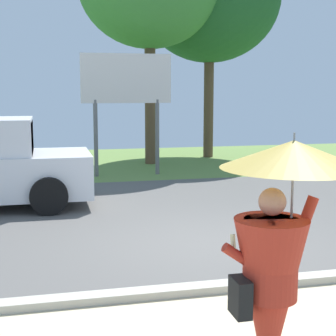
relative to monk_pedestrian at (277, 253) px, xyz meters
The scene contains 3 objects.
ground_plane 7.21m from the monk_pedestrian, 84.44° to the left, with size 40.00×22.00×0.20m.
monk_pedestrian is the anchor object (origin of this frame).
roadside_billboard 11.30m from the monk_pedestrian, 87.31° to the left, with size 2.60×0.12×3.50m.
Camera 1 is at (-2.45, -7.81, 2.45)m, focal length 55.45 mm.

